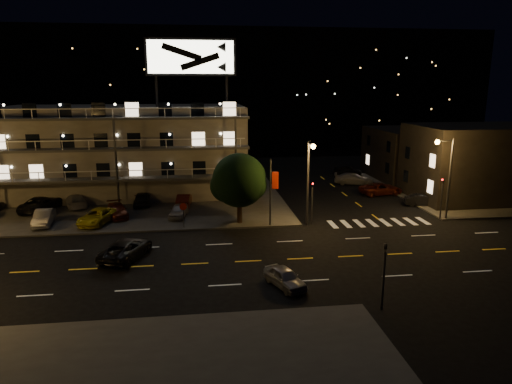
{
  "coord_description": "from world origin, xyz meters",
  "views": [
    {
      "loc": [
        -1.52,
        -32.03,
        12.96
      ],
      "look_at": [
        3.62,
        8.0,
        3.45
      ],
      "focal_mm": 32.0,
      "sensor_mm": 36.0,
      "label": 1
    }
  ],
  "objects": [
    {
      "name": "side_car_3",
      "position": [
        20.24,
        31.62,
        0.71
      ],
      "size": [
        4.47,
        3.24,
        1.42
      ],
      "primitive_type": "imported",
      "rotation": [
        0.0,
        0.0,
        1.14
      ],
      "color": "black",
      "rests_on": "ground"
    },
    {
      "name": "curb_ne",
      "position": [
        30.0,
        20.0,
        0.07
      ],
      "size": [
        16.0,
        24.0,
        0.15
      ],
      "primitive_type": "cube",
      "color": "#3E3E3B",
      "rests_on": "ground"
    },
    {
      "name": "signal_sw",
      "position": [
        9.0,
        -8.5,
        2.57
      ],
      "size": [
        0.2,
        0.27,
        4.6
      ],
      "color": "#2D2D30",
      "rests_on": "ground"
    },
    {
      "name": "tree",
      "position": [
        2.18,
        9.52,
        4.1
      ],
      "size": [
        5.28,
        5.09,
        6.65
      ],
      "color": "black",
      "rests_on": "curb_nw"
    },
    {
      "name": "side_car_1",
      "position": [
        20.3,
        19.24,
        0.72
      ],
      "size": [
        5.43,
        3.01,
        1.44
      ],
      "primitive_type": "imported",
      "rotation": [
        0.0,
        0.0,
        1.7
      ],
      "color": "#50170B",
      "rests_on": "ground"
    },
    {
      "name": "motel",
      "position": [
        -9.94,
        23.88,
        5.34
      ],
      "size": [
        28.0,
        13.8,
        18.1
      ],
      "color": "gray",
      "rests_on": "ground"
    },
    {
      "name": "side_car_0",
      "position": [
        22.75,
        13.6,
        0.64
      ],
      "size": [
        4.12,
        2.26,
        1.29
      ],
      "primitive_type": "imported",
      "rotation": [
        0.0,
        0.0,
        1.33
      ],
      "color": "black",
      "rests_on": "ground"
    },
    {
      "name": "lot_car_9",
      "position": [
        -3.16,
        16.52,
        0.81
      ],
      "size": [
        1.74,
        4.09,
        1.31
      ],
      "primitive_type": "imported",
      "rotation": [
        0.0,
        0.0,
        3.05
      ],
      "color": "#50170B",
      "rests_on": "curb_nw"
    },
    {
      "name": "side_bldg_back",
      "position": [
        29.99,
        28.0,
        3.5
      ],
      "size": [
        14.06,
        12.0,
        7.0
      ],
      "color": "black",
      "rests_on": "ground"
    },
    {
      "name": "side_bldg_front",
      "position": [
        29.99,
        16.0,
        4.25
      ],
      "size": [
        14.06,
        10.0,
        8.5
      ],
      "color": "black",
      "rests_on": "ground"
    },
    {
      "name": "lot_car_6",
      "position": [
        -17.85,
        16.23,
        0.92
      ],
      "size": [
        3.55,
        5.91,
        1.54
      ],
      "primitive_type": "imported",
      "rotation": [
        0.0,
        0.0,
        2.95
      ],
      "color": "black",
      "rests_on": "curb_nw"
    },
    {
      "name": "side_car_2",
      "position": [
        18.97,
        25.3,
        0.74
      ],
      "size": [
        5.49,
        3.57,
        1.48
      ],
      "primitive_type": "imported",
      "rotation": [
        0.0,
        0.0,
        1.25
      ],
      "color": "#939398",
      "rests_on": "ground"
    },
    {
      "name": "lot_car_8",
      "position": [
        -7.7,
        17.38,
        0.88
      ],
      "size": [
        1.87,
        4.34,
        1.46
      ],
      "primitive_type": "imported",
      "rotation": [
        0.0,
        0.0,
        3.18
      ],
      "color": "black",
      "rests_on": "curb_nw"
    },
    {
      "name": "road_car_east",
      "position": [
        3.91,
        -4.67,
        0.62
      ],
      "size": [
        2.72,
        3.95,
        1.25
      ],
      "primitive_type": "imported",
      "rotation": [
        0.0,
        0.0,
        0.38
      ],
      "color": "#939398",
      "rests_on": "ground"
    },
    {
      "name": "ground",
      "position": [
        0.0,
        0.0,
        0.0
      ],
      "size": [
        140.0,
        140.0,
        0.0
      ],
      "primitive_type": "plane",
      "color": "black",
      "rests_on": "ground"
    },
    {
      "name": "road_car_west",
      "position": [
        -7.18,
        1.81,
        0.74
      ],
      "size": [
        4.08,
        5.83,
        1.48
      ],
      "primitive_type": "imported",
      "rotation": [
        0.0,
        0.0,
        2.8
      ],
      "color": "black",
      "rests_on": "ground"
    },
    {
      "name": "streetlight_nc",
      "position": [
        8.5,
        7.94,
        4.96
      ],
      "size": [
        0.44,
        1.92,
        8.0
      ],
      "color": "#2D2D30",
      "rests_on": "ground"
    },
    {
      "name": "stop_sign",
      "position": [
        -3.0,
        8.57,
        1.71
      ],
      "size": [
        0.91,
        0.11,
        2.61
      ],
      "color": "#2D2D30",
      "rests_on": "ground"
    },
    {
      "name": "lot_car_7",
      "position": [
        -14.73,
        17.42,
        0.83
      ],
      "size": [
        3.62,
        5.05,
        1.36
      ],
      "primitive_type": "imported",
      "rotation": [
        0.0,
        0.0,
        3.56
      ],
      "color": "#939398",
      "rests_on": "curb_nw"
    },
    {
      "name": "curb_nw",
      "position": [
        -14.0,
        20.0,
        0.07
      ],
      "size": [
        44.0,
        24.0,
        0.15
      ],
      "primitive_type": "cube",
      "color": "#3E3E3B",
      "rests_on": "ground"
    },
    {
      "name": "lot_car_1",
      "position": [
        -16.04,
        11.1,
        0.85
      ],
      "size": [
        1.95,
        4.4,
        1.4
      ],
      "primitive_type": "imported",
      "rotation": [
        0.0,
        0.0,
        0.11
      ],
      "color": "#939398",
      "rests_on": "curb_nw"
    },
    {
      "name": "lot_car_2",
      "position": [
        -11.13,
        10.91,
        0.82
      ],
      "size": [
        3.68,
        5.31,
        1.35
      ],
      "primitive_type": "imported",
      "rotation": [
        0.0,
        0.0,
        -0.33
      ],
      "color": "yellow",
      "rests_on": "curb_nw"
    },
    {
      "name": "banner_north",
      "position": [
        5.09,
        8.4,
        3.43
      ],
      "size": [
        0.83,
        0.16,
        6.4
      ],
      "color": "#2D2D30",
      "rests_on": "ground"
    },
    {
      "name": "signal_ne",
      "position": [
        22.0,
        8.5,
        2.57
      ],
      "size": [
        0.27,
        0.2,
        4.6
      ],
      "color": "#2D2D30",
      "rests_on": "ground"
    },
    {
      "name": "hill_backdrop",
      "position": [
        -5.94,
        68.78,
        11.55
      ],
      "size": [
        120.0,
        25.0,
        24.0
      ],
      "color": "black",
      "rests_on": "ground"
    },
    {
      "name": "streetlight_ne",
      "position": [
        22.14,
        8.3,
        4.96
      ],
      "size": [
        1.92,
        0.44,
        8.0
      ],
      "color": "#2D2D30",
      "rests_on": "ground"
    },
    {
      "name": "lot_car_3",
      "position": [
        -9.66,
        13.04,
        0.78
      ],
      "size": [
        2.94,
        4.69,
        1.27
      ],
      "primitive_type": "imported",
      "rotation": [
        0.0,
        0.0,
        0.29
      ],
      "color": "#50170B",
      "rests_on": "curb_nw"
    },
    {
      "name": "signal_nw",
      "position": [
        9.0,
        8.5,
        2.57
      ],
      "size": [
        0.2,
        0.27,
        4.6
      ],
      "color": "#2D2D30",
      "rests_on": "ground"
    },
    {
      "name": "lot_car_4",
      "position": [
        -3.61,
        12.2,
        0.77
      ],
      "size": [
        2.1,
        3.87,
        1.25
      ],
      "primitive_type": "imported",
      "rotation": [
        0.0,
        0.0,
        -0.18
      ],
      "color": "#939398",
      "rests_on": "curb_nw"
    }
  ]
}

